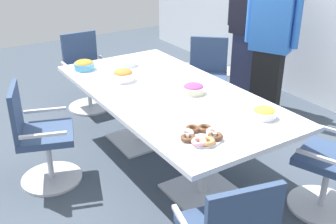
{
  "coord_description": "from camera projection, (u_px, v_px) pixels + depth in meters",
  "views": [
    {
      "loc": [
        2.83,
        -1.81,
        2.11
      ],
      "look_at": [
        0.0,
        0.0,
        0.55
      ],
      "focal_mm": 43.61,
      "sensor_mm": 36.0,
      "label": 1
    }
  ],
  "objects": [
    {
      "name": "snack_bowl_pretzels",
      "position": [
        123.0,
        75.0,
        3.84
      ],
      "size": [
        0.21,
        0.21,
        0.12
      ],
      "color": "white",
      "rests_on": "conference_table"
    },
    {
      "name": "office_chair_4",
      "position": [
        40.0,
        141.0,
        3.51
      ],
      "size": [
        0.69,
        0.69,
        0.91
      ],
      "rotation": [
        0.0,
        0.0,
        -0.33
      ],
      "color": "silver",
      "rests_on": "ground"
    },
    {
      "name": "office_chair_2",
      "position": [
        207.0,
        82.0,
        4.79
      ],
      "size": [
        0.76,
        0.76,
        0.91
      ],
      "rotation": [
        0.0,
        0.0,
        -2.3
      ],
      "color": "silver",
      "rests_on": "ground"
    },
    {
      "name": "snack_bowl_chips_yellow",
      "position": [
        264.0,
        113.0,
        3.12
      ],
      "size": [
        0.19,
        0.19,
        0.09
      ],
      "color": "white",
      "rests_on": "conference_table"
    },
    {
      "name": "office_chair_3",
      "position": [
        86.0,
        76.0,
        5.0
      ],
      "size": [
        0.54,
        0.54,
        0.91
      ],
      "rotation": [
        0.0,
        0.0,
        -1.57
      ],
      "color": "silver",
      "rests_on": "ground"
    },
    {
      "name": "person_standing_1",
      "position": [
        270.0,
        44.0,
        4.56
      ],
      "size": [
        0.58,
        0.39,
        1.69
      ],
      "rotation": [
        0.0,
        0.0,
        -2.69
      ],
      "color": "black",
      "rests_on": "ground"
    },
    {
      "name": "person_standing_0",
      "position": [
        249.0,
        26.0,
        4.87
      ],
      "size": [
        0.61,
        0.33,
        1.87
      ],
      "rotation": [
        0.0,
        0.0,
        -2.88
      ],
      "color": "#232842",
      "rests_on": "ground"
    },
    {
      "name": "snack_bowl_candy_mix",
      "position": [
        194.0,
        89.0,
        3.57
      ],
      "size": [
        0.2,
        0.2,
        0.09
      ],
      "color": "beige",
      "rests_on": "conference_table"
    },
    {
      "name": "donut_platter",
      "position": [
        201.0,
        135.0,
        2.83
      ],
      "size": [
        0.31,
        0.31,
        0.04
      ],
      "color": "white",
      "rests_on": "conference_table"
    },
    {
      "name": "plate_stack",
      "position": [
        128.0,
        63.0,
        4.26
      ],
      "size": [
        0.18,
        0.18,
        0.05
      ],
      "color": "white",
      "rests_on": "conference_table"
    },
    {
      "name": "conference_table",
      "position": [
        168.0,
        104.0,
        3.67
      ],
      "size": [
        2.4,
        1.2,
        0.75
      ],
      "color": "silver",
      "rests_on": "ground"
    },
    {
      "name": "office_chair_1",
      "position": [
        336.0,
        167.0,
        3.14
      ],
      "size": [
        0.69,
        0.69,
        0.91
      ],
      "rotation": [
        0.0,
        0.0,
        -4.37
      ],
      "color": "silver",
      "rests_on": "ground"
    },
    {
      "name": "snack_bowl_chips_orange",
      "position": [
        84.0,
        65.0,
        4.14
      ],
      "size": [
        0.21,
        0.21,
        0.1
      ],
      "color": "#4C9EC6",
      "rests_on": "conference_table"
    },
    {
      "name": "ground_plane",
      "position": [
        168.0,
        164.0,
        3.94
      ],
      "size": [
        10.0,
        10.0,
        0.01
      ],
      "primitive_type": "cube",
      "color": "#3D4754"
    }
  ]
}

